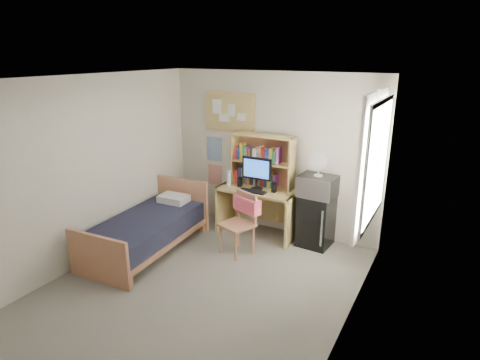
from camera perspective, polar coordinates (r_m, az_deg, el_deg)
The scene contains 26 objects.
floor at distance 5.35m, azimuth -5.47°, elevation -14.91°, with size 3.60×4.20×0.02m, color gray.
ceiling at distance 4.52m, azimuth -6.46°, elevation 14.20°, with size 3.60×4.20×0.02m, color silver.
wall_back at distance 6.54m, azimuth 4.57°, elevation 3.79°, with size 3.60×0.04×2.60m, color silver.
wall_front at distance 3.42m, azimuth -26.68°, elevation -11.64°, with size 3.60×0.04×2.60m, color silver.
wall_left at distance 5.95m, azimuth -20.37°, elevation 1.30°, with size 0.04×4.20×2.60m, color silver.
wall_right at distance 4.09m, azimuth 15.45°, elevation -5.54°, with size 0.04×4.20×2.60m, color silver.
window_unit at distance 5.12m, azimuth 18.44°, elevation 2.45°, with size 0.10×1.40×1.70m, color white.
curtain_left at distance 4.75m, azimuth 17.15°, elevation 1.41°, with size 0.04×0.55×1.70m, color white.
curtain_right at distance 5.51m, azimuth 18.94°, elevation 3.44°, with size 0.04×0.55×1.70m, color white.
bulletin_board at distance 6.75m, azimuth -1.47°, elevation 9.65°, with size 0.94×0.03×0.64m, color tan.
poster_wave at distance 7.05m, azimuth -3.66°, elevation 4.42°, with size 0.30×0.01×0.42m, color #285AA3.
poster_japan at distance 7.17m, azimuth -3.59°, elevation 0.76°, with size 0.28×0.01×0.36m, color #C63D23.
desk at distance 6.56m, azimuth 2.55°, elevation -4.45°, with size 1.26×0.63×0.79m, color tan.
desk_chair at distance 5.90m, azimuth -0.47°, elevation -6.32°, with size 0.47×0.47×0.93m, color #B67956.
mini_fridge at distance 6.29m, azimuth 10.74°, elevation -5.64°, with size 0.48×0.48×0.81m, color black.
bed at distance 6.23m, azimuth -13.19°, elevation -7.52°, with size 0.96×1.92×0.53m, color black.
hutch at distance 6.43m, azimuth 3.23°, elevation 2.78°, with size 1.04×0.26×0.85m, color tan.
monitor at distance 6.29m, azimuth 2.40°, elevation 0.92°, with size 0.49×0.04×0.52m, color black.
keyboard at distance 6.25m, azimuth 1.81°, elevation -1.62°, with size 0.44×0.14×0.02m, color black.
speaker_left at distance 6.47m, azimuth -0.02°, elevation -0.27°, with size 0.07×0.07×0.16m, color black.
speaker_right at distance 6.23m, azimuth 4.86°, elevation -1.07°, with size 0.07×0.07×0.16m, color black.
water_bottle at distance 6.51m, azimuth -1.58°, elevation 0.25°, with size 0.07×0.07×0.25m, color white.
hoodie at distance 5.92m, azimuth 0.99°, elevation -3.52°, with size 0.47×0.14×0.23m, color #FF6176.
microwave at distance 6.08m, azimuth 10.97°, elevation -0.84°, with size 0.54×0.41×0.31m, color #B8B8BD.
desk_fan at distance 5.98m, azimuth 11.15°, elevation 2.04°, with size 0.26×0.26×0.32m, color white.
pillow at distance 6.65m, azimuth -9.41°, elevation -2.62°, with size 0.46×0.32×0.11m, color white.
Camera 1 is at (2.59, -3.69, 2.87)m, focal length 30.00 mm.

